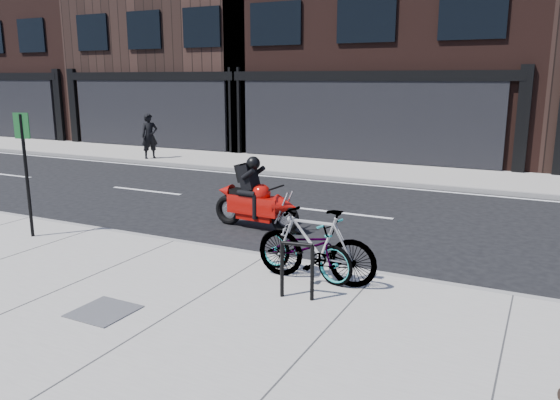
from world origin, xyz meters
The scene contains 12 objects.
ground centered at (0.00, 0.00, 0.00)m, with size 120.00×120.00×0.00m, color black.
sidewalk_near centered at (0.00, -5.00, 0.07)m, with size 60.00×6.00×0.13m, color gray.
sidewalk_far centered at (0.00, 7.75, 0.07)m, with size 60.00×3.50×0.13m, color gray.
building_west centered at (-22.00, 14.50, 6.75)m, with size 10.00×10.00×13.50m, color black.
building_midwest centered at (-12.00, 14.50, 6.00)m, with size 10.00×10.00×12.00m, color black.
bike_rack centered at (1.27, -3.47, 0.61)m, with size 0.49×0.12×0.83m.
bicycle_front centered at (0.99, -2.60, 0.61)m, with size 0.63×1.82×0.96m, color gray.
bicycle_rear centered at (1.24, -2.74, 0.71)m, with size 0.54×1.91×1.15m, color gray.
motorcycle centered at (-1.15, -0.13, 0.64)m, with size 2.11×0.59×1.57m.
pedestrian centered at (-9.54, 6.50, 0.99)m, with size 0.63×0.41×1.72m, color black.
utility_grate centered at (-0.85, -5.03, 0.14)m, with size 0.75×0.75×0.01m, color #57575A.
sign_post centered at (-4.68, -2.96, 1.57)m, with size 0.32×0.10×2.40m.
Camera 1 is at (4.26, -10.04, 3.17)m, focal length 35.00 mm.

